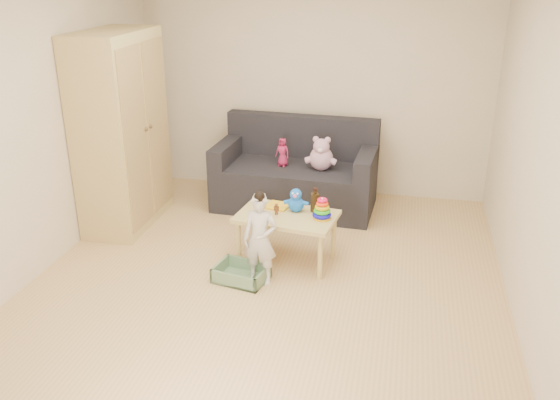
% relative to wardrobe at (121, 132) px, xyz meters
% --- Properties ---
extents(room, '(4.50, 4.50, 4.50)m').
position_rel_wardrobe_xyz_m(room, '(1.72, -0.89, 0.32)').
color(room, tan).
rests_on(room, ground).
extents(wardrobe, '(0.55, 1.09, 1.97)m').
position_rel_wardrobe_xyz_m(wardrobe, '(0.00, 0.00, 0.00)').
color(wardrobe, tan).
rests_on(wardrobe, ground).
extents(sofa, '(1.77, 0.95, 0.49)m').
position_rel_wardrobe_xyz_m(sofa, '(1.63, 0.77, -0.74)').
color(sofa, black).
rests_on(sofa, ground).
extents(play_table, '(0.94, 0.66, 0.46)m').
position_rel_wardrobe_xyz_m(play_table, '(1.80, -0.51, -0.75)').
color(play_table, '#D5BE75').
rests_on(play_table, ground).
extents(storage_bin, '(0.49, 0.41, 0.13)m').
position_rel_wardrobe_xyz_m(storage_bin, '(1.49, -0.95, -0.92)').
color(storage_bin, '#638560').
rests_on(storage_bin, ground).
extents(toddler, '(0.31, 0.22, 0.79)m').
position_rel_wardrobe_xyz_m(toddler, '(1.66, -0.94, -0.59)').
color(toddler, silver).
rests_on(toddler, ground).
extents(pink_bear, '(0.29, 0.25, 0.31)m').
position_rel_wardrobe_xyz_m(pink_bear, '(1.93, 0.69, -0.34)').
color(pink_bear, '#CA95B7').
rests_on(pink_bear, sofa).
extents(doll, '(0.18, 0.14, 0.31)m').
position_rel_wardrobe_xyz_m(doll, '(1.50, 0.72, -0.34)').
color(doll, '#AB2051').
rests_on(doll, sofa).
extents(ring_stacker, '(0.17, 0.17, 0.19)m').
position_rel_wardrobe_xyz_m(ring_stacker, '(2.12, -0.53, -0.45)').
color(ring_stacker, gold).
rests_on(ring_stacker, play_table).
extents(brown_bottle, '(0.08, 0.08, 0.22)m').
position_rel_wardrobe_xyz_m(brown_bottle, '(2.03, -0.38, -0.43)').
color(brown_bottle, black).
rests_on(brown_bottle, play_table).
extents(blue_plush, '(0.21, 0.18, 0.23)m').
position_rel_wardrobe_xyz_m(blue_plush, '(1.87, -0.42, -0.41)').
color(blue_plush, blue).
rests_on(blue_plush, play_table).
extents(wooden_figure, '(0.04, 0.04, 0.11)m').
position_rel_wardrobe_xyz_m(wooden_figure, '(1.71, -0.54, -0.47)').
color(wooden_figure, brown).
rests_on(wooden_figure, play_table).
extents(yellow_book, '(0.24, 0.24, 0.02)m').
position_rel_wardrobe_xyz_m(yellow_book, '(1.68, -0.35, -0.51)').
color(yellow_book, yellow).
rests_on(yellow_book, play_table).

